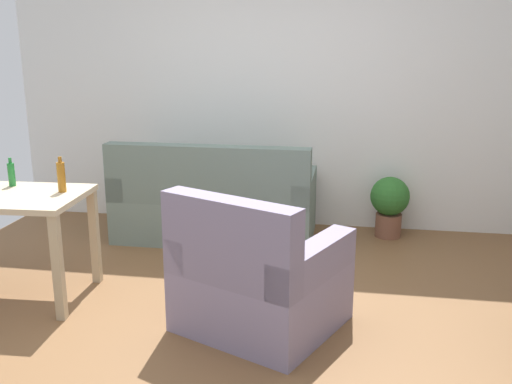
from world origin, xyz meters
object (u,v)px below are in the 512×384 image
(couch, at_px, (215,206))
(potted_plant, at_px, (390,202))
(armchair, at_px, (257,281))
(bottle_green, at_px, (11,174))
(bottle_amber, at_px, (61,177))

(couch, bearing_deg, potted_plant, -168.88)
(armchair, height_order, bottle_green, bottle_green)
(potted_plant, bearing_deg, couch, -168.88)
(bottle_green, bearing_deg, couch, 46.05)
(potted_plant, height_order, bottle_amber, bottle_amber)
(couch, relative_size, bottle_green, 8.61)
(potted_plant, relative_size, bottle_amber, 2.28)
(couch, distance_m, bottle_amber, 1.64)
(potted_plant, relative_size, bottle_green, 2.73)
(potted_plant, distance_m, bottle_green, 3.24)
(potted_plant, xyz_separation_m, armchair, (-0.92, -1.96, -0.01))
(bottle_green, bearing_deg, bottle_amber, -12.34)
(armchair, xyz_separation_m, bottle_green, (-1.87, 0.40, 0.53))
(bottle_green, distance_m, bottle_amber, 0.45)
(potted_plant, height_order, armchair, armchair)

